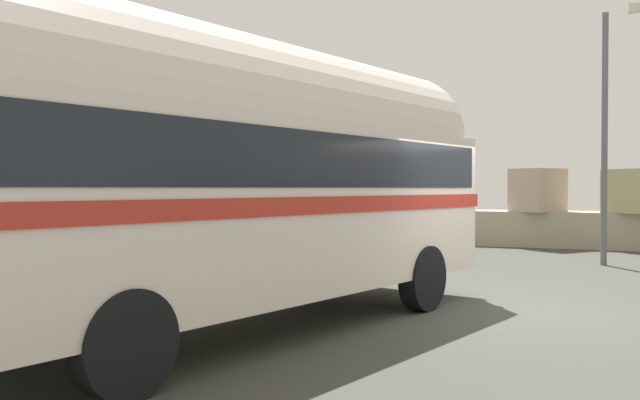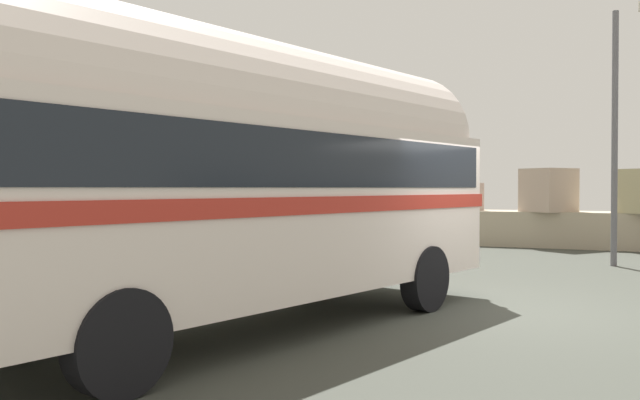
# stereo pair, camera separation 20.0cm
# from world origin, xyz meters

# --- Properties ---
(ground) EXTENTS (32.00, 26.00, 0.02)m
(ground) POSITION_xyz_m (0.00, 0.00, 0.01)
(ground) COLOR #3C3F38
(breakwater) EXTENTS (31.36, 2.47, 2.41)m
(breakwater) POSITION_xyz_m (-0.05, 11.78, 0.70)
(breakwater) COLOR tan
(breakwater) RESTS_ON ground
(vintage_coach) EXTENTS (4.51, 8.91, 3.70)m
(vintage_coach) POSITION_xyz_m (-2.61, -2.63, 2.05)
(vintage_coach) COLOR black
(vintage_coach) RESTS_ON ground
(second_coach) EXTENTS (5.17, 8.89, 3.70)m
(second_coach) POSITION_xyz_m (-6.63, -1.33, 2.05)
(second_coach) COLOR black
(second_coach) RESTS_ON ground
(lamp_post) EXTENTS (0.97, 0.77, 5.90)m
(lamp_post) POSITION_xyz_m (1.69, 6.82, 3.35)
(lamp_post) COLOR #5B5B60
(lamp_post) RESTS_ON ground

